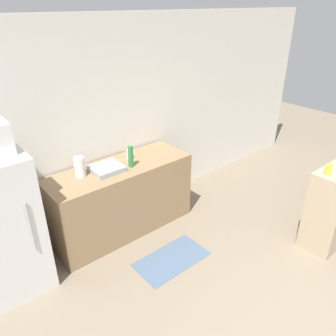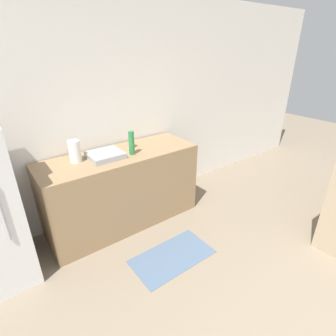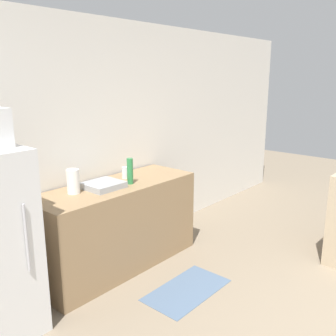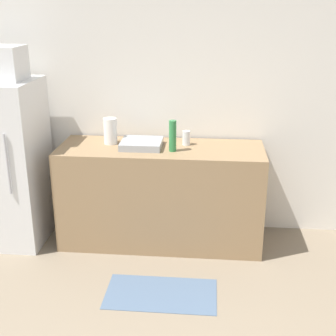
% 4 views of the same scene
% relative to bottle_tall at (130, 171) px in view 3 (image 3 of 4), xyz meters
% --- Properties ---
extents(wall_back, '(8.00, 0.06, 2.60)m').
position_rel_bottle_tall_xyz_m(wall_back, '(-0.10, 0.47, 0.25)').
color(wall_back, white).
rests_on(wall_back, ground_plane).
extents(counter, '(1.82, 0.64, 0.91)m').
position_rel_bottle_tall_xyz_m(counter, '(-0.11, 0.10, -0.59)').
color(counter, '#937551').
rests_on(counter, ground_plane).
extents(sink_basin, '(0.36, 0.33, 0.06)m').
position_rel_bottle_tall_xyz_m(sink_basin, '(-0.28, 0.09, -0.10)').
color(sink_basin, '#9EA3A8').
rests_on(sink_basin, counter).
extents(bottle_tall, '(0.06, 0.06, 0.27)m').
position_rel_bottle_tall_xyz_m(bottle_tall, '(0.00, 0.00, 0.00)').
color(bottle_tall, '#2D7F42').
rests_on(bottle_tall, counter).
extents(bottle_short, '(0.07, 0.07, 0.13)m').
position_rel_bottle_tall_xyz_m(bottle_short, '(0.11, 0.19, -0.07)').
color(bottle_short, silver).
rests_on(bottle_short, counter).
extents(paper_towel_roll, '(0.12, 0.12, 0.23)m').
position_rel_bottle_tall_xyz_m(paper_towel_roll, '(-0.58, 0.17, -0.02)').
color(paper_towel_roll, white).
rests_on(paper_towel_roll, counter).
extents(kitchen_rug, '(0.86, 0.47, 0.01)m').
position_rel_bottle_tall_xyz_m(kitchen_rug, '(-0.02, -0.78, -1.04)').
color(kitchen_rug, slate).
rests_on(kitchen_rug, ground_plane).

